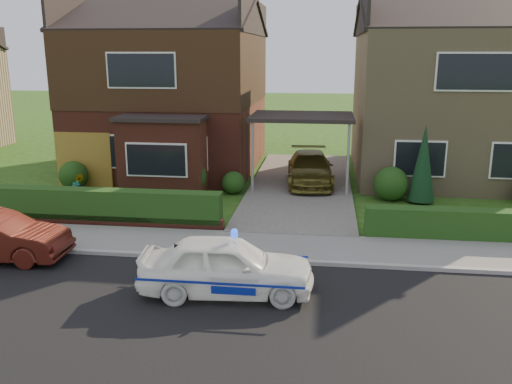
# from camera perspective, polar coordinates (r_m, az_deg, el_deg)

# --- Properties ---
(ground) EXTENTS (120.00, 120.00, 0.00)m
(ground) POSITION_cam_1_polar(r_m,az_deg,el_deg) (10.67, 1.79, -13.71)
(ground) COLOR #214512
(ground) RESTS_ON ground
(road) EXTENTS (60.00, 6.00, 0.02)m
(road) POSITION_cam_1_polar(r_m,az_deg,el_deg) (10.67, 1.79, -13.71)
(road) COLOR black
(road) RESTS_ON ground
(kerb) EXTENTS (60.00, 0.16, 0.12)m
(kerb) POSITION_cam_1_polar(r_m,az_deg,el_deg) (13.41, 3.08, -7.34)
(kerb) COLOR #9E9993
(kerb) RESTS_ON ground
(sidewalk) EXTENTS (60.00, 2.00, 0.10)m
(sidewalk) POSITION_cam_1_polar(r_m,az_deg,el_deg) (14.39, 3.40, -5.83)
(sidewalk) COLOR slate
(sidewalk) RESTS_ON ground
(driveway) EXTENTS (3.80, 12.00, 0.12)m
(driveway) POSITION_cam_1_polar(r_m,az_deg,el_deg) (20.98, 4.74, 0.73)
(driveway) COLOR #666059
(driveway) RESTS_ON ground
(house_left) EXTENTS (7.50, 9.53, 7.25)m
(house_left) POSITION_cam_1_polar(r_m,az_deg,el_deg) (24.23, -8.80, 11.44)
(house_left) COLOR brown
(house_left) RESTS_ON ground
(house_right) EXTENTS (7.50, 8.06, 7.25)m
(house_right) POSITION_cam_1_polar(r_m,az_deg,el_deg) (23.91, 19.55, 10.40)
(house_right) COLOR #9F8761
(house_right) RESTS_ON ground
(carport_link) EXTENTS (3.80, 3.00, 2.77)m
(carport_link) POSITION_cam_1_polar(r_m,az_deg,el_deg) (20.47, 4.88, 7.77)
(carport_link) COLOR black
(carport_link) RESTS_ON ground
(garage_door) EXTENTS (2.20, 0.10, 2.10)m
(garage_door) POSITION_cam_1_polar(r_m,az_deg,el_deg) (21.74, -17.65, 3.25)
(garage_door) COLOR olive
(garage_door) RESTS_ON ground
(dwarf_wall) EXTENTS (7.70, 0.25, 0.36)m
(dwarf_wall) POSITION_cam_1_polar(r_m,az_deg,el_deg) (16.83, -16.41, -2.89)
(dwarf_wall) COLOR brown
(dwarf_wall) RESTS_ON ground
(hedge_left) EXTENTS (7.50, 0.55, 0.90)m
(hedge_left) POSITION_cam_1_polar(r_m,az_deg,el_deg) (17.01, -16.17, -3.32)
(hedge_left) COLOR #183A12
(hedge_left) RESTS_ON ground
(hedge_right) EXTENTS (7.50, 0.55, 0.80)m
(hedge_right) POSITION_cam_1_polar(r_m,az_deg,el_deg) (16.31, 24.58, -4.87)
(hedge_right) COLOR #183A12
(hedge_right) RESTS_ON ground
(shrub_left_far) EXTENTS (1.08, 1.08, 1.08)m
(shrub_left_far) POSITION_cam_1_polar(r_m,az_deg,el_deg) (21.54, -18.66, 1.68)
(shrub_left_far) COLOR #183A12
(shrub_left_far) RESTS_ON ground
(shrub_left_mid) EXTENTS (1.32, 1.32, 1.32)m
(shrub_left_mid) POSITION_cam_1_polar(r_m,az_deg,el_deg) (19.78, -7.13, 1.61)
(shrub_left_mid) COLOR #183A12
(shrub_left_mid) RESTS_ON ground
(shrub_left_near) EXTENTS (0.84, 0.84, 0.84)m
(shrub_left_near) POSITION_cam_1_polar(r_m,az_deg,el_deg) (19.79, -2.40, 1.00)
(shrub_left_near) COLOR #183A12
(shrub_left_near) RESTS_ON ground
(shrub_right_near) EXTENTS (1.20, 1.20, 1.20)m
(shrub_right_near) POSITION_cam_1_polar(r_m,az_deg,el_deg) (19.42, 14.01, 0.85)
(shrub_right_near) COLOR #183A12
(shrub_right_near) RESTS_ON ground
(conifer_a) EXTENTS (0.90, 0.90, 2.60)m
(conifer_a) POSITION_cam_1_polar(r_m,az_deg,el_deg) (19.22, 17.16, 2.64)
(conifer_a) COLOR black
(conifer_a) RESTS_ON ground
(police_car) EXTENTS (3.42, 3.81, 1.43)m
(police_car) POSITION_cam_1_polar(r_m,az_deg,el_deg) (11.62, -3.13, -7.83)
(police_car) COLOR white
(police_car) RESTS_ON ground
(driveway_car) EXTENTS (1.96, 4.23, 1.20)m
(driveway_car) POSITION_cam_1_polar(r_m,az_deg,el_deg) (20.88, 5.69, 2.50)
(driveway_car) COLOR brown
(driveway_car) RESTS_ON driveway
(potted_plant_a) EXTENTS (0.41, 0.34, 0.67)m
(potted_plant_a) POSITION_cam_1_polar(r_m,az_deg,el_deg) (19.96, -18.40, 0.12)
(potted_plant_a) COLOR gray
(potted_plant_a) RESTS_ON ground
(potted_plant_b) EXTENTS (0.54, 0.49, 0.81)m
(potted_plant_b) POSITION_cam_1_polar(r_m,az_deg,el_deg) (20.54, -18.24, 0.73)
(potted_plant_b) COLOR gray
(potted_plant_b) RESTS_ON ground
(potted_plant_c) EXTENTS (0.47, 0.47, 0.76)m
(potted_plant_c) POSITION_cam_1_polar(r_m,az_deg,el_deg) (17.55, -7.15, -1.01)
(potted_plant_c) COLOR gray
(potted_plant_c) RESTS_ON ground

